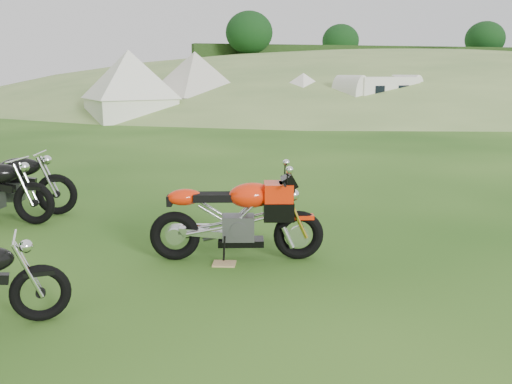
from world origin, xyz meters
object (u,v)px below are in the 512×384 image
object	(u,v)px
plywood_board	(224,264)
tent_mid	(195,87)
caravan	(378,98)
tent_right	(303,94)
tent_left	(130,88)
sport_motorcycle	(237,211)
vintage_moto_c	(8,182)

from	to	relation	value
plywood_board	tent_mid	size ratio (longest dim) A/B	0.08
plywood_board	caravan	size ratio (longest dim) A/B	0.06
tent_right	tent_left	bearing A→B (deg)	149.66
tent_mid	tent_right	distance (m)	5.30
tent_left	caravan	size ratio (longest dim) A/B	0.79
tent_mid	caravan	xyz separation A→B (m)	(7.75, -4.13, -0.46)
plywood_board	tent_right	bearing A→B (deg)	67.03
caravan	tent_right	bearing A→B (deg)	132.69
tent_left	caravan	xyz separation A→B (m)	(10.99, -2.57, -0.47)
plywood_board	tent_right	distance (m)	21.17
tent_left	caravan	world-z (taller)	tent_left
plywood_board	caravan	xyz separation A→B (m)	(11.25, 17.68, 0.99)
tent_right	caravan	distance (m)	3.50
tent_right	caravan	bearing A→B (deg)	-55.40
sport_motorcycle	plywood_board	size ratio (longest dim) A/B	7.41
sport_motorcycle	plywood_board	xyz separation A→B (m)	(-0.19, -0.15, -0.58)
vintage_moto_c	tent_left	size ratio (longest dim) A/B	0.60
tent_mid	tent_right	xyz separation A→B (m)	(4.75, -2.35, -0.31)
tent_mid	tent_right	world-z (taller)	tent_mid
vintage_moto_c	tent_right	xyz separation A→B (m)	(10.96, 16.26, 0.62)
sport_motorcycle	tent_left	world-z (taller)	tent_left
caravan	plywood_board	bearing A→B (deg)	-139.09
vintage_moto_c	caravan	xyz separation A→B (m)	(13.97, 14.48, 0.47)
plywood_board	vintage_moto_c	bearing A→B (deg)	130.34
vintage_moto_c	sport_motorcycle	bearing A→B (deg)	-32.95
vintage_moto_c	caravan	bearing A→B (deg)	59.37
plywood_board	tent_mid	bearing A→B (deg)	80.88
plywood_board	tent_right	world-z (taller)	tent_right
plywood_board	tent_mid	world-z (taller)	tent_mid
tent_left	caravan	distance (m)	11.30
sport_motorcycle	plywood_board	world-z (taller)	sport_motorcycle
sport_motorcycle	caravan	world-z (taller)	caravan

